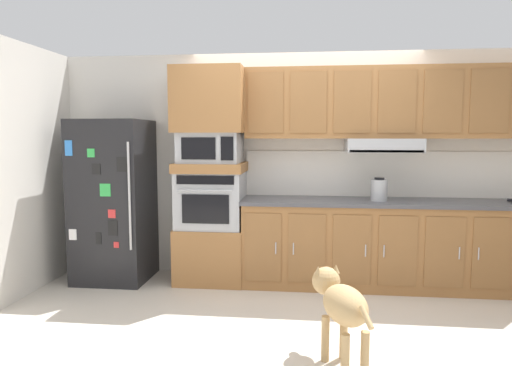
{
  "coord_description": "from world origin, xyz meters",
  "views": [
    {
      "loc": [
        0.02,
        -4.04,
        1.59
      ],
      "look_at": [
        -0.47,
        0.36,
        1.13
      ],
      "focal_mm": 31.75,
      "sensor_mm": 36.0,
      "label": 1
    }
  ],
  "objects_px": {
    "microwave": "(211,148)",
    "dog": "(340,303)",
    "refrigerator": "(114,201)",
    "electric_kettle": "(379,190)",
    "built_in_oven": "(211,199)"
  },
  "relations": [
    {
      "from": "electric_kettle",
      "to": "microwave",
      "type": "bearing_deg",
      "value": 178.47
    },
    {
      "from": "built_in_oven",
      "to": "dog",
      "type": "height_order",
      "value": "built_in_oven"
    },
    {
      "from": "electric_kettle",
      "to": "dog",
      "type": "distance_m",
      "value": 1.87
    },
    {
      "from": "built_in_oven",
      "to": "dog",
      "type": "xyz_separation_m",
      "value": [
        1.27,
        -1.74,
        -0.46
      ]
    },
    {
      "from": "built_in_oven",
      "to": "electric_kettle",
      "type": "bearing_deg",
      "value": -1.53
    },
    {
      "from": "dog",
      "to": "refrigerator",
      "type": "bearing_deg",
      "value": 32.23
    },
    {
      "from": "refrigerator",
      "to": "electric_kettle",
      "type": "xyz_separation_m",
      "value": [
        2.85,
        0.02,
        0.15
      ]
    },
    {
      "from": "built_in_oven",
      "to": "microwave",
      "type": "distance_m",
      "value": 0.56
    },
    {
      "from": "electric_kettle",
      "to": "built_in_oven",
      "type": "bearing_deg",
      "value": 178.47
    },
    {
      "from": "refrigerator",
      "to": "built_in_oven",
      "type": "distance_m",
      "value": 1.08
    },
    {
      "from": "microwave",
      "to": "dog",
      "type": "relative_size",
      "value": 0.83
    },
    {
      "from": "microwave",
      "to": "dog",
      "type": "height_order",
      "value": "microwave"
    },
    {
      "from": "microwave",
      "to": "dog",
      "type": "xyz_separation_m",
      "value": [
        1.27,
        -1.74,
        -1.02
      ]
    },
    {
      "from": "refrigerator",
      "to": "microwave",
      "type": "xyz_separation_m",
      "value": [
        1.08,
        0.07,
        0.58
      ]
    },
    {
      "from": "refrigerator",
      "to": "built_in_oven",
      "type": "relative_size",
      "value": 2.51
    }
  ]
}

